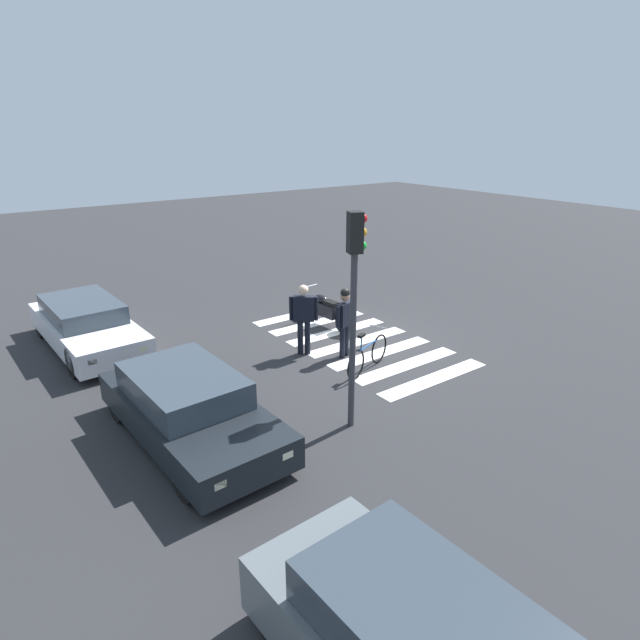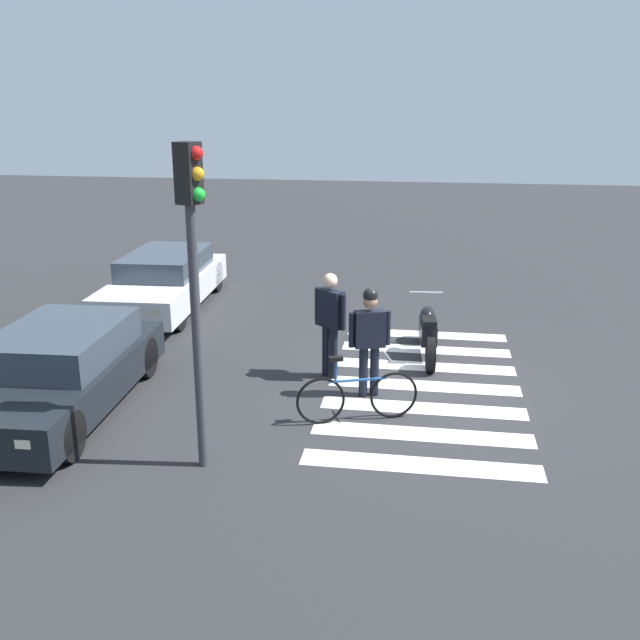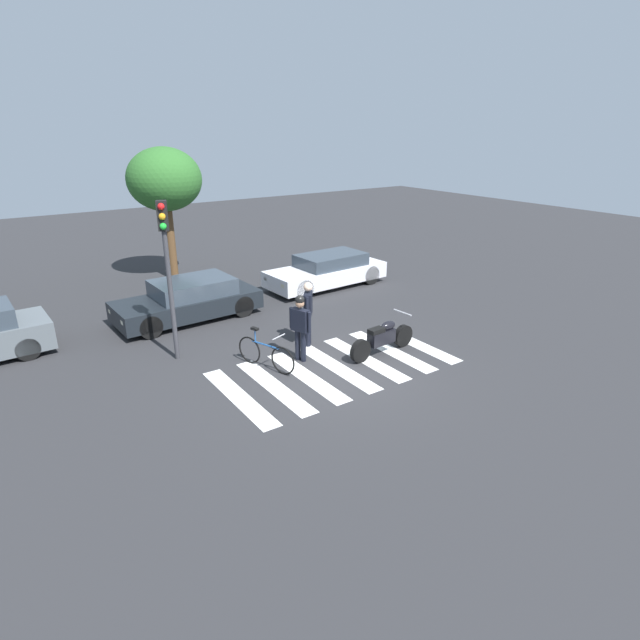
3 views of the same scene
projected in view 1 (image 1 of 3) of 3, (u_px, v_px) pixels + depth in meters
The scene contains 9 objects.
ground_plane at pixel (358, 342), 14.08m from camera, with size 60.00×60.00×0.00m, color #2B2B2D.
police_motorcycle at pixel (325, 311), 15.05m from camera, with size 2.21×0.62×1.02m.
leaning_bicycle at pixel (368, 355), 12.29m from camera, with size 0.70×1.71×1.02m.
officer_on_foot at pixel (345, 318), 12.86m from camera, with size 0.35×0.63×1.76m.
officer_by_motorcycle at pixel (304, 315), 12.99m from camera, with size 0.48×0.57×1.79m.
crosswalk_stripes at pixel (358, 342), 14.08m from camera, with size 5.85×3.10×0.01m.
car_black_suv at pixel (189, 408), 9.57m from camera, with size 4.45×2.03×1.25m.
car_white_van at pixel (86, 325), 13.55m from camera, with size 4.67×1.96×1.22m.
traffic_light_pole at pixel (355, 288), 9.25m from camera, with size 0.31×0.36×4.05m.
Camera 1 is at (-9.95, 8.45, 5.40)m, focal length 29.91 mm.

